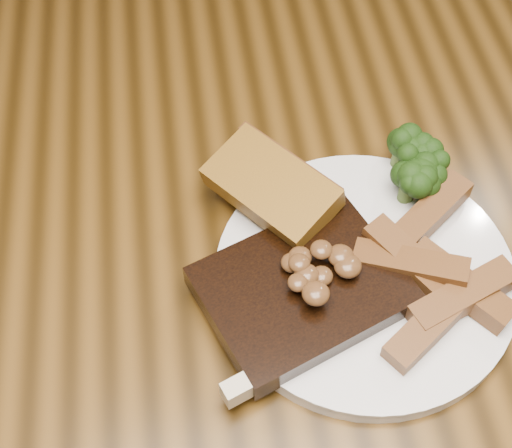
{
  "coord_description": "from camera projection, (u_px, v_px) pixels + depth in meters",
  "views": [
    {
      "loc": [
        -0.06,
        -0.37,
        1.28
      ],
      "look_at": [
        -0.01,
        -0.02,
        0.78
      ],
      "focal_mm": 50.0,
      "sensor_mm": 36.0,
      "label": 1
    }
  ],
  "objects": [
    {
      "name": "steak",
      "position": [
        302.0,
        289.0,
        0.58
      ],
      "size": [
        0.19,
        0.17,
        0.02
      ],
      "primitive_type": "cube",
      "rotation": [
        0.0,
        0.0,
        0.38
      ],
      "color": "black",
      "rests_on": "plate"
    },
    {
      "name": "potato_wedges",
      "position": [
        438.0,
        276.0,
        0.59
      ],
      "size": [
        0.12,
        0.12,
        0.02
      ],
      "primitive_type": null,
      "color": "brown",
      "rests_on": "plate"
    },
    {
      "name": "mushroom_pile",
      "position": [
        313.0,
        266.0,
        0.57
      ],
      "size": [
        0.06,
        0.06,
        0.03
      ],
      "primitive_type": null,
      "color": "#57341B",
      "rests_on": "steak"
    },
    {
      "name": "garlic_bread",
      "position": [
        271.0,
        201.0,
        0.63
      ],
      "size": [
        0.12,
        0.13,
        0.02
      ],
      "primitive_type": "cube",
      "rotation": [
        0.0,
        0.0,
        -0.88
      ],
      "color": "brown",
      "rests_on": "plate"
    },
    {
      "name": "dining_table",
      "position": [
        263.0,
        277.0,
        0.73
      ],
      "size": [
        1.6,
        0.9,
        0.75
      ],
      "color": "#4F330F",
      "rests_on": "ground"
    },
    {
      "name": "chair_far",
      "position": [
        148.0,
        25.0,
        1.15
      ],
      "size": [
        0.55,
        0.55,
        0.95
      ],
      "rotation": [
        0.0,
        0.0,
        3.4
      ],
      "color": "black",
      "rests_on": "ground"
    },
    {
      "name": "broccoli_cluster",
      "position": [
        408.0,
        182.0,
        0.64
      ],
      "size": [
        0.07,
        0.07,
        0.04
      ],
      "primitive_type": null,
      "color": "#18330B",
      "rests_on": "plate"
    },
    {
      "name": "plate",
      "position": [
        364.0,
        276.0,
        0.61
      ],
      "size": [
        0.27,
        0.27,
        0.01
      ],
      "primitive_type": "cylinder",
      "rotation": [
        0.0,
        0.0,
        -0.05
      ],
      "color": "white",
      "rests_on": "dining_table"
    },
    {
      "name": "steak_bone",
      "position": [
        314.0,
        351.0,
        0.55
      ],
      "size": [
        0.15,
        0.07,
        0.02
      ],
      "primitive_type": "cube",
      "rotation": [
        0.0,
        0.0,
        0.38
      ],
      "color": "beige",
      "rests_on": "plate"
    }
  ]
}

